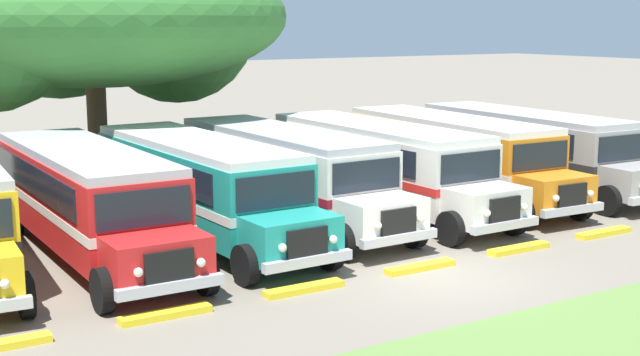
{
  "coord_description": "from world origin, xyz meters",
  "views": [
    {
      "loc": [
        -13.03,
        -15.66,
        6.13
      ],
      "look_at": [
        0.0,
        5.5,
        1.6
      ],
      "focal_mm": 48.19,
      "sensor_mm": 36.0,
      "label": 1
    }
  ],
  "objects_px": {
    "parked_bus_slot_1": "(88,196)",
    "parked_bus_slot_3": "(285,170)",
    "parked_bus_slot_6": "(529,146)",
    "broad_shade_tree": "(79,15)",
    "parked_bus_slot_5": "(453,153)",
    "parked_bus_slot_4": "(381,162)",
    "parked_bus_slot_2": "(200,183)"
  },
  "relations": [
    {
      "from": "parked_bus_slot_1",
      "to": "parked_bus_slot_3",
      "type": "relative_size",
      "value": 1.0
    },
    {
      "from": "parked_bus_slot_6",
      "to": "broad_shade_tree",
      "type": "distance_m",
      "value": 17.64
    },
    {
      "from": "parked_bus_slot_5",
      "to": "broad_shade_tree",
      "type": "bearing_deg",
      "value": -131.69
    },
    {
      "from": "parked_bus_slot_4",
      "to": "broad_shade_tree",
      "type": "height_order",
      "value": "broad_shade_tree"
    },
    {
      "from": "broad_shade_tree",
      "to": "parked_bus_slot_3",
      "type": "bearing_deg",
      "value": -71.31
    },
    {
      "from": "parked_bus_slot_5",
      "to": "parked_bus_slot_6",
      "type": "xyz_separation_m",
      "value": [
        3.54,
        -0.17,
        0.0
      ]
    },
    {
      "from": "parked_bus_slot_2",
      "to": "parked_bus_slot_6",
      "type": "distance_m",
      "value": 13.51
    },
    {
      "from": "parked_bus_slot_1",
      "to": "parked_bus_slot_3",
      "type": "height_order",
      "value": "same"
    },
    {
      "from": "parked_bus_slot_1",
      "to": "parked_bus_slot_5",
      "type": "height_order",
      "value": "same"
    },
    {
      "from": "parked_bus_slot_6",
      "to": "parked_bus_slot_4",
      "type": "bearing_deg",
      "value": -86.48
    },
    {
      "from": "parked_bus_slot_6",
      "to": "broad_shade_tree",
      "type": "height_order",
      "value": "broad_shade_tree"
    },
    {
      "from": "parked_bus_slot_1",
      "to": "parked_bus_slot_6",
      "type": "distance_m",
      "value": 16.82
    },
    {
      "from": "parked_bus_slot_1",
      "to": "parked_bus_slot_4",
      "type": "height_order",
      "value": "same"
    },
    {
      "from": "broad_shade_tree",
      "to": "parked_bus_slot_6",
      "type": "bearing_deg",
      "value": -36.16
    },
    {
      "from": "parked_bus_slot_6",
      "to": "parked_bus_slot_1",
      "type": "bearing_deg",
      "value": -86.19
    },
    {
      "from": "parked_bus_slot_3",
      "to": "parked_bus_slot_4",
      "type": "xyz_separation_m",
      "value": [
        3.41,
        -0.37,
        0.0
      ]
    },
    {
      "from": "parked_bus_slot_3",
      "to": "parked_bus_slot_1",
      "type": "bearing_deg",
      "value": -84.47
    },
    {
      "from": "parked_bus_slot_5",
      "to": "broad_shade_tree",
      "type": "distance_m",
      "value": 14.95
    },
    {
      "from": "parked_bus_slot_4",
      "to": "parked_bus_slot_5",
      "type": "bearing_deg",
      "value": 95.83
    },
    {
      "from": "parked_bus_slot_1",
      "to": "parked_bus_slot_4",
      "type": "relative_size",
      "value": 1.0
    },
    {
      "from": "parked_bus_slot_1",
      "to": "broad_shade_tree",
      "type": "distance_m",
      "value": 12.1
    },
    {
      "from": "parked_bus_slot_1",
      "to": "parked_bus_slot_2",
      "type": "relative_size",
      "value": 1.0
    },
    {
      "from": "parked_bus_slot_1",
      "to": "parked_bus_slot_3",
      "type": "distance_m",
      "value": 6.5
    },
    {
      "from": "parked_bus_slot_2",
      "to": "parked_bus_slot_3",
      "type": "distance_m",
      "value": 3.2
    },
    {
      "from": "parked_bus_slot_3",
      "to": "parked_bus_slot_6",
      "type": "relative_size",
      "value": 1.0
    },
    {
      "from": "broad_shade_tree",
      "to": "parked_bus_slot_1",
      "type": "bearing_deg",
      "value": -106.26
    },
    {
      "from": "parked_bus_slot_3",
      "to": "parked_bus_slot_4",
      "type": "bearing_deg",
      "value": 82.44
    },
    {
      "from": "parked_bus_slot_2",
      "to": "parked_bus_slot_1",
      "type": "bearing_deg",
      "value": -88.77
    },
    {
      "from": "parked_bus_slot_3",
      "to": "parked_bus_slot_6",
      "type": "xyz_separation_m",
      "value": [
        10.36,
        -0.14,
        0.0
      ]
    },
    {
      "from": "parked_bus_slot_3",
      "to": "parked_bus_slot_6",
      "type": "height_order",
      "value": "same"
    },
    {
      "from": "parked_bus_slot_3",
      "to": "parked_bus_slot_5",
      "type": "distance_m",
      "value": 6.83
    },
    {
      "from": "parked_bus_slot_3",
      "to": "broad_shade_tree",
      "type": "xyz_separation_m",
      "value": [
        -3.34,
        9.88,
        4.82
      ]
    }
  ]
}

